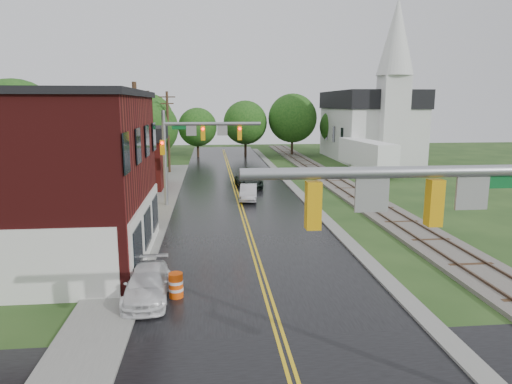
{
  "coord_description": "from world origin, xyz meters",
  "views": [
    {
      "loc": [
        -2.2,
        -7.43,
        7.65
      ],
      "look_at": [
        -0.06,
        13.92,
        3.5
      ],
      "focal_mm": 32.0,
      "sensor_mm": 36.0,
      "label": 1
    }
  ],
  "objects": [
    {
      "name": "main_road",
      "position": [
        0.0,
        30.0,
        0.0
      ],
      "size": [
        10.0,
        90.0,
        0.02
      ],
      "primitive_type": "cube",
      "color": "black",
      "rests_on": "ground"
    },
    {
      "name": "curb_right",
      "position": [
        5.4,
        35.0,
        0.0
      ],
      "size": [
        0.8,
        70.0,
        0.12
      ],
      "primitive_type": "cube",
      "color": "gray",
      "rests_on": "ground"
    },
    {
      "name": "sidewalk_left",
      "position": [
        -6.2,
        25.0,
        0.0
      ],
      "size": [
        2.4,
        50.0,
        0.12
      ],
      "primitive_type": "cube",
      "color": "gray",
      "rests_on": "ground"
    },
    {
      "name": "yellow_house",
      "position": [
        -11.0,
        26.0,
        3.2
      ],
      "size": [
        8.0,
        7.0,
        6.4
      ],
      "primitive_type": "cube",
      "color": "tan",
      "rests_on": "ground"
    },
    {
      "name": "darkred_building",
      "position": [
        -10.0,
        35.0,
        2.2
      ],
      "size": [
        7.0,
        6.0,
        4.4
      ],
      "primitive_type": "cube",
      "color": "#3F0F0C",
      "rests_on": "ground"
    },
    {
      "name": "church",
      "position": [
        20.0,
        53.74,
        5.83
      ],
      "size": [
        10.4,
        18.4,
        20.0
      ],
      "color": "silver",
      "rests_on": "ground"
    },
    {
      "name": "railroad",
      "position": [
        10.0,
        35.0,
        0.11
      ],
      "size": [
        3.2,
        80.0,
        0.3
      ],
      "color": "#59544C",
      "rests_on": "ground"
    },
    {
      "name": "traffic_signal_near",
      "position": [
        3.47,
        2.0,
        4.97
      ],
      "size": [
        7.34,
        0.3,
        7.2
      ],
      "color": "gray",
      "rests_on": "ground"
    },
    {
      "name": "traffic_signal_far",
      "position": [
        -3.47,
        27.0,
        4.97
      ],
      "size": [
        7.34,
        0.43,
        7.2
      ],
      "color": "gray",
      "rests_on": "ground"
    },
    {
      "name": "utility_pole_b",
      "position": [
        -6.8,
        22.0,
        4.72
      ],
      "size": [
        1.8,
        0.28,
        9.0
      ],
      "color": "#382616",
      "rests_on": "ground"
    },
    {
      "name": "utility_pole_c",
      "position": [
        -6.8,
        44.0,
        4.72
      ],
      "size": [
        1.8,
        0.28,
        9.0
      ],
      "color": "#382616",
      "rests_on": "ground"
    },
    {
      "name": "tree_left_b",
      "position": [
        -17.85,
        31.9,
        5.72
      ],
      "size": [
        7.6,
        7.6,
        9.69
      ],
      "color": "black",
      "rests_on": "ground"
    },
    {
      "name": "tree_left_c",
      "position": [
        -13.85,
        39.9,
        4.51
      ],
      "size": [
        6.0,
        6.0,
        7.65
      ],
      "color": "black",
      "rests_on": "ground"
    },
    {
      "name": "tree_left_e",
      "position": [
        -8.85,
        45.9,
        4.81
      ],
      "size": [
        6.4,
        6.4,
        8.16
      ],
      "color": "black",
      "rests_on": "ground"
    },
    {
      "name": "suv_dark",
      "position": [
        1.3,
        34.1,
        0.62
      ],
      "size": [
        2.55,
        4.65,
        1.23
      ],
      "primitive_type": "imported",
      "rotation": [
        0.0,
        0.0,
        0.12
      ],
      "color": "black",
      "rests_on": "ground"
    },
    {
      "name": "sedan_silver",
      "position": [
        0.8,
        28.51,
        0.63
      ],
      "size": [
        1.74,
        3.94,
        1.26
      ],
      "primitive_type": "imported",
      "rotation": [
        0.0,
        0.0,
        -0.11
      ],
      "color": "#BBBBC0",
      "rests_on": "ground"
    },
    {
      "name": "pickup_white",
      "position": [
        -4.8,
        10.0,
        0.6
      ],
      "size": [
        1.78,
        4.18,
        1.2
      ],
      "primitive_type": "imported",
      "rotation": [
        0.0,
        0.0,
        0.02
      ],
      "color": "silver",
      "rests_on": "ground"
    },
    {
      "name": "semi_trailer",
      "position": [
        15.22,
        41.99,
        2.16
      ],
      "size": [
        3.24,
        11.35,
        3.6
      ],
      "color": "black",
      "rests_on": "ground"
    },
    {
      "name": "construction_barrel",
      "position": [
        -3.68,
        10.0,
        0.51
      ],
      "size": [
        0.73,
        0.73,
        1.02
      ],
      "primitive_type": "cylinder",
      "rotation": [
        0.0,
        0.0,
        0.34
      ],
      "color": "#F04E0A",
      "rests_on": "ground"
    }
  ]
}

